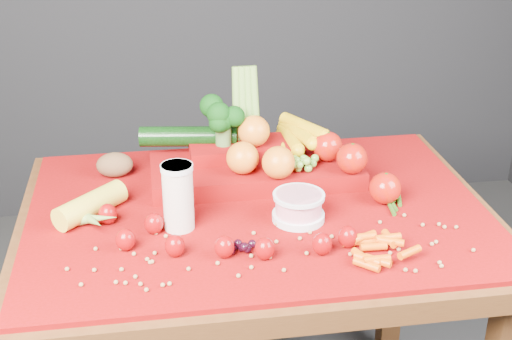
{
  "coord_description": "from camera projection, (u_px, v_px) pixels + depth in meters",
  "views": [
    {
      "loc": [
        -0.23,
        -1.44,
        1.55
      ],
      "look_at": [
        0.0,
        0.02,
        0.85
      ],
      "focal_mm": 50.0,
      "sensor_mm": 36.0,
      "label": 1
    }
  ],
  "objects": [
    {
      "name": "green_bean_pile",
      "position": [
        393.0,
        198.0,
        1.69
      ],
      "size": [
        0.14,
        0.12,
        0.01
      ],
      "primitive_type": null,
      "color": "#265212",
      "rests_on": "red_cloth"
    },
    {
      "name": "soybean_scatter",
      "position": [
        273.0,
        251.0,
        1.48
      ],
      "size": [
        0.84,
        0.24,
        0.01
      ],
      "primitive_type": null,
      "color": "#9B7543",
      "rests_on": "red_cloth"
    },
    {
      "name": "potato",
      "position": [
        115.0,
        165.0,
        1.8
      ],
      "size": [
        0.09,
        0.07,
        0.06
      ],
      "primitive_type": "ellipsoid",
      "color": "brown",
      "rests_on": "red_cloth"
    },
    {
      "name": "red_cloth",
      "position": [
        257.0,
        210.0,
        1.66
      ],
      "size": [
        1.05,
        0.75,
        0.01
      ],
      "primitive_type": "cube",
      "color": "maroon",
      "rests_on": "table"
    },
    {
      "name": "milk_glass",
      "position": [
        178.0,
        195.0,
        1.54
      ],
      "size": [
        0.07,
        0.07,
        0.15
      ],
      "rotation": [
        0.0,
        0.0,
        -0.22
      ],
      "color": "beige",
      "rests_on": "red_cloth"
    },
    {
      "name": "corn_ear",
      "position": [
        90.0,
        215.0,
        1.58
      ],
      "size": [
        0.25,
        0.26,
        0.06
      ],
      "rotation": [
        0.0,
        0.0,
        0.79
      ],
      "color": "yellow",
      "rests_on": "red_cloth"
    },
    {
      "name": "table",
      "position": [
        257.0,
        247.0,
        1.7
      ],
      "size": [
        1.1,
        0.8,
        0.75
      ],
      "color": "#3B1E0D",
      "rests_on": "ground"
    },
    {
      "name": "baby_carrot_pile",
      "position": [
        383.0,
        250.0,
        1.46
      ],
      "size": [
        0.18,
        0.17,
        0.03
      ],
      "primitive_type": null,
      "color": "#D14F07",
      "rests_on": "red_cloth"
    },
    {
      "name": "dark_grape_cluster",
      "position": [
        241.0,
        246.0,
        1.48
      ],
      "size": [
        0.06,
        0.05,
        0.03
      ],
      "primitive_type": null,
      "color": "black",
      "rests_on": "red_cloth"
    },
    {
      "name": "yogurt_bowl",
      "position": [
        299.0,
        206.0,
        1.59
      ],
      "size": [
        0.12,
        0.12,
        0.06
      ],
      "rotation": [
        0.0,
        0.0,
        -0.1
      ],
      "color": "silver",
      "rests_on": "red_cloth"
    },
    {
      "name": "produce_mound",
      "position": [
        263.0,
        156.0,
        1.77
      ],
      "size": [
        0.6,
        0.36,
        0.27
      ],
      "color": "maroon",
      "rests_on": "red_cloth"
    },
    {
      "name": "strawberry_scatter",
      "position": [
        210.0,
        232.0,
        1.5
      ],
      "size": [
        0.54,
        0.28,
        0.05
      ],
      "color": "#8C030A",
      "rests_on": "red_cloth"
    }
  ]
}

